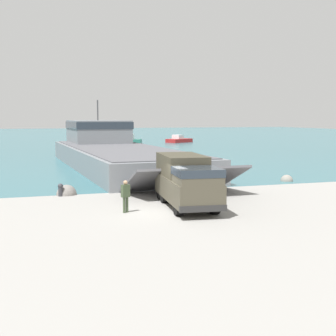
# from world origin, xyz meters

# --- Properties ---
(ground_plane) EXTENTS (240.00, 240.00, 0.00)m
(ground_plane) POSITION_xyz_m (0.00, 0.00, 0.00)
(ground_plane) COLOR gray
(water_surface) EXTENTS (240.00, 180.00, 0.01)m
(water_surface) POSITION_xyz_m (0.00, 97.22, 0.00)
(water_surface) COLOR #336B75
(water_surface) RESTS_ON ground_plane
(landing_craft) EXTENTS (10.20, 34.52, 7.01)m
(landing_craft) POSITION_xyz_m (2.44, 24.66, 1.63)
(landing_craft) COLOR gray
(landing_craft) RESTS_ON ground_plane
(military_truck) EXTENTS (3.09, 7.16, 2.85)m
(military_truck) POSITION_xyz_m (1.98, 1.10, 1.50)
(military_truck) COLOR #4C4738
(military_truck) RESTS_ON ground_plane
(soldier_on_ramp) EXTENTS (0.50, 0.38, 1.72)m
(soldier_on_ramp) POSITION_xyz_m (-1.61, 0.59, 0.99)
(soldier_on_ramp) COLOR #3D4C33
(soldier_on_ramp) RESTS_ON ground_plane
(moored_boat_a) EXTENTS (5.72, 4.23, 1.78)m
(moored_boat_a) POSITION_xyz_m (12.63, 62.94, 0.59)
(moored_boat_a) COLOR #2D7060
(moored_boat_a) RESTS_ON ground_plane
(moored_boat_b) EXTENTS (5.85, 4.90, 1.52)m
(moored_boat_b) POSITION_xyz_m (23.28, 64.38, 0.50)
(moored_boat_b) COLOR #B22323
(moored_boat_b) RESTS_ON ground_plane
(mooring_bollard) EXTENTS (0.34, 0.34, 0.82)m
(mooring_bollard) POSITION_xyz_m (-4.45, 6.87, 0.44)
(mooring_bollard) COLOR #333338
(mooring_bollard) RESTS_ON ground_plane
(shoreline_rock_a) EXTENTS (0.99, 0.99, 0.99)m
(shoreline_rock_a) POSITION_xyz_m (13.12, 8.70, 0.00)
(shoreline_rock_a) COLOR gray
(shoreline_rock_a) RESTS_ON ground_plane
(shoreline_rock_b) EXTENTS (1.31, 1.31, 1.31)m
(shoreline_rock_b) POSITION_xyz_m (-4.03, 7.32, 0.00)
(shoreline_rock_b) COLOR gray
(shoreline_rock_b) RESTS_ON ground_plane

